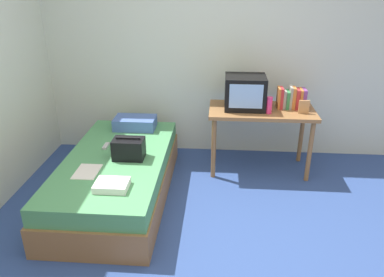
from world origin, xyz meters
TOP-DOWN VIEW (x-y plane):
  - ground_plane at (0.00, 0.00)m, footprint 8.00×8.00m
  - wall_back at (0.00, 2.00)m, footprint 5.20×0.10m
  - bed at (-0.85, 0.75)m, footprint 1.00×2.00m
  - desk at (0.64, 1.47)m, footprint 1.16×0.60m
  - tv at (0.44, 1.50)m, footprint 0.44×0.39m
  - water_bottle at (0.69, 1.33)m, footprint 0.06×0.06m
  - book_row at (0.96, 1.53)m, footprint 0.30×0.17m
  - picture_frame at (1.06, 1.36)m, footprint 0.11×0.02m
  - pillow at (-0.81, 1.50)m, footprint 0.47×0.30m
  - handbag at (-0.70, 0.73)m, footprint 0.30×0.20m
  - magazine at (-1.02, 0.42)m, footprint 0.21×0.29m
  - remote_dark at (-0.72, 0.22)m, footprint 0.04×0.16m
  - remote_silver at (-1.00, 0.96)m, footprint 0.04×0.14m
  - folded_towel at (-0.72, 0.16)m, footprint 0.28×0.22m

SIDE VIEW (x-z plane):
  - ground_plane at x=0.00m, z-range 0.00..0.00m
  - bed at x=-0.85m, z-range 0.00..0.45m
  - magazine at x=-1.02m, z-range 0.45..0.46m
  - remote_dark at x=-0.72m, z-range 0.45..0.48m
  - remote_silver at x=-1.00m, z-range 0.45..0.48m
  - folded_towel at x=-0.72m, z-range 0.45..0.51m
  - pillow at x=-0.81m, z-range 0.45..0.59m
  - handbag at x=-0.70m, z-range 0.44..0.67m
  - desk at x=0.64m, z-range 0.28..1.02m
  - picture_frame at x=1.06m, z-range 0.74..0.89m
  - water_bottle at x=0.69m, z-range 0.74..0.92m
  - book_row at x=0.96m, z-range 0.73..0.97m
  - tv at x=0.44m, z-range 0.74..1.10m
  - wall_back at x=0.00m, z-range 0.00..2.60m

